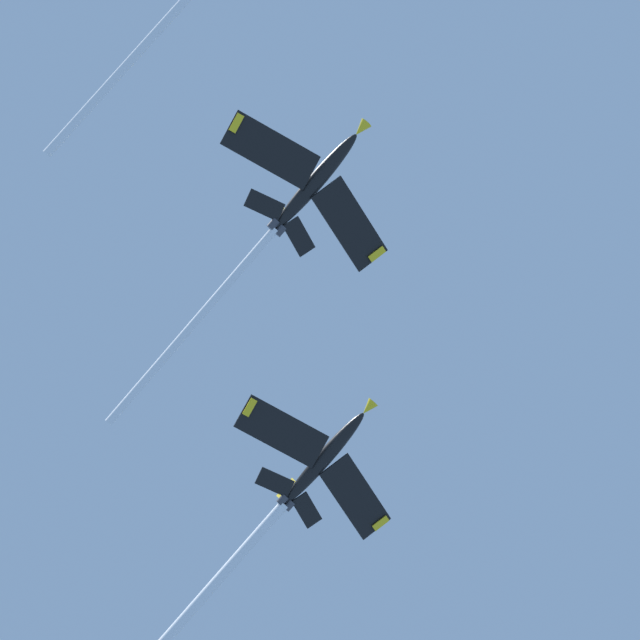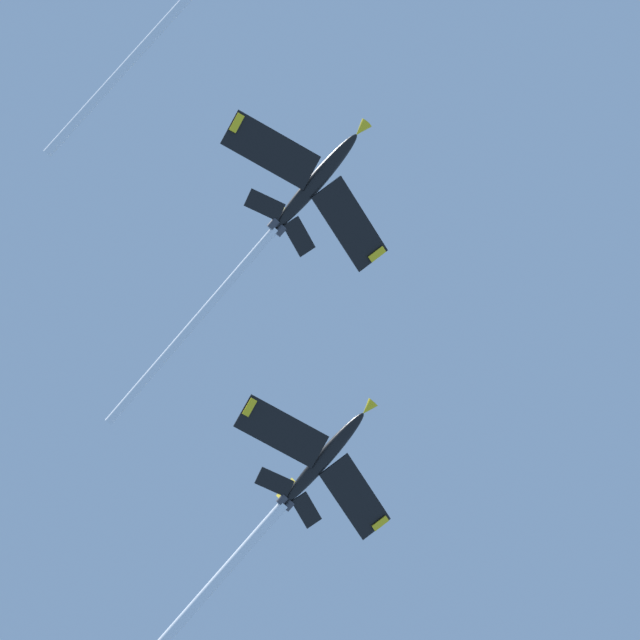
% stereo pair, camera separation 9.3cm
% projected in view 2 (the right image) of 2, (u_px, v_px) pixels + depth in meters
% --- Properties ---
extents(jet_second, '(30.18, 23.40, 15.94)m').
position_uv_depth(jet_second, '(284.00, 218.00, 126.18)').
color(jet_second, black).
extents(jet_third, '(28.85, 23.28, 15.63)m').
position_uv_depth(jet_third, '(282.00, 506.00, 131.78)').
color(jet_third, black).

